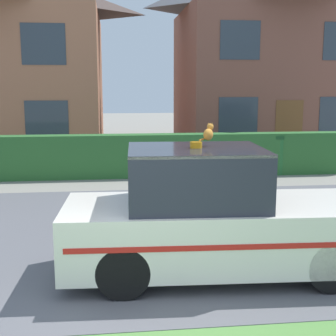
% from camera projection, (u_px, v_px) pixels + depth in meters
% --- Properties ---
extents(road_strip, '(28.00, 6.92, 0.01)m').
position_uv_depth(road_strip, '(120.00, 233.00, 8.43)').
color(road_strip, '#5B5B60').
rests_on(road_strip, ground).
extents(garden_hedge, '(10.94, 0.57, 1.24)m').
position_uv_depth(garden_hedge, '(164.00, 155.00, 13.58)').
color(garden_hedge, '#2D662D').
rests_on(garden_hedge, ground).
extents(police_car, '(4.36, 1.78, 1.88)m').
position_uv_depth(police_car, '(213.00, 218.00, 6.48)').
color(police_car, black).
rests_on(police_car, road_strip).
extents(cat, '(0.25, 0.23, 0.24)m').
position_uv_depth(cat, '(209.00, 133.00, 6.44)').
color(cat, orange).
rests_on(cat, police_car).
extents(house_left, '(7.85, 6.66, 7.18)m').
position_uv_depth(house_left, '(1.00, 57.00, 17.81)').
color(house_left, '#A86B4C').
rests_on(house_left, ground).
extents(house_right, '(7.01, 6.41, 7.87)m').
position_uv_depth(house_right, '(264.00, 51.00, 19.12)').
color(house_right, brown).
rests_on(house_right, ground).
extents(wheelie_bin, '(0.66, 0.64, 1.17)m').
position_uv_depth(wheelie_bin, '(271.00, 154.00, 13.96)').
color(wheelie_bin, '#23662D').
rests_on(wheelie_bin, ground).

